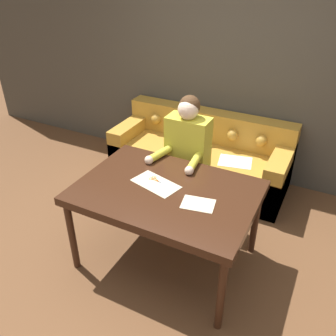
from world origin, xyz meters
TOP-DOWN VIEW (x-y plane):
  - ground_plane at (0.00, 0.00)m, footprint 16.00×16.00m
  - wall_back at (0.00, 1.85)m, footprint 8.00×0.06m
  - dining_table at (-0.00, 0.06)m, footprint 1.45×1.02m
  - couch at (-0.26, 1.44)m, footprint 2.06×0.81m
  - person at (-0.12, 0.74)m, footprint 0.48×0.58m
  - pattern_paper_main at (-0.11, 0.08)m, footprint 0.44×0.31m
  - pattern_paper_offcut at (0.31, -0.01)m, footprint 0.28×0.22m
  - scissors at (-0.13, 0.13)m, footprint 0.22×0.13m

SIDE VIEW (x-z plane):
  - ground_plane at x=0.00m, z-range 0.00..0.00m
  - couch at x=-0.26m, z-range -0.10..0.70m
  - person at x=-0.12m, z-range 0.01..1.32m
  - dining_table at x=0.00m, z-range 0.31..1.08m
  - pattern_paper_main at x=-0.11m, z-range 0.77..0.77m
  - pattern_paper_offcut at x=0.31m, z-range 0.77..0.77m
  - scissors at x=-0.13m, z-range 0.77..0.77m
  - wall_back at x=0.00m, z-range 0.00..2.60m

